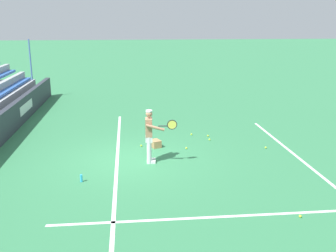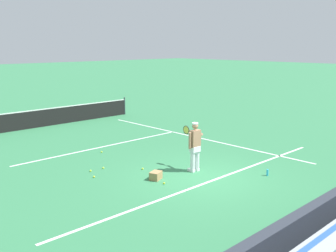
% 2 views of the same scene
% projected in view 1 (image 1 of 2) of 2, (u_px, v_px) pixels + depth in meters
% --- Properties ---
extents(ground_plane, '(160.00, 160.00, 0.00)m').
position_uv_depth(ground_plane, '(132.00, 160.00, 12.89)').
color(ground_plane, '#337A4C').
extents(court_baseline_white, '(12.00, 0.10, 0.01)m').
position_uv_depth(court_baseline_white, '(117.00, 160.00, 12.84)').
color(court_baseline_white, white).
rests_on(court_baseline_white, ground).
extents(court_sideline_white, '(0.10, 12.00, 0.01)m').
position_uv_depth(court_sideline_white, '(304.00, 213.00, 9.34)').
color(court_sideline_white, white).
rests_on(court_sideline_white, ground).
extents(court_service_line_white, '(8.22, 0.10, 0.01)m').
position_uv_depth(court_service_line_white, '(293.00, 154.00, 13.44)').
color(court_service_line_white, white).
rests_on(court_service_line_white, ground).
extents(tennis_player, '(0.61, 0.98, 1.71)m').
position_uv_depth(tennis_player, '(150.00, 136.00, 12.42)').
color(tennis_player, silver).
rests_on(tennis_player, ground).
extents(ball_box_cardboard, '(0.48, 0.43, 0.26)m').
position_uv_depth(ball_box_cardboard, '(156.00, 144.00, 14.13)').
color(ball_box_cardboard, '#A87F51').
rests_on(ball_box_cardboard, ground).
extents(tennis_ball_toward_net, '(0.07, 0.07, 0.07)m').
position_uv_depth(tennis_ball_toward_net, '(210.00, 139.00, 14.93)').
color(tennis_ball_toward_net, '#CCE533').
rests_on(tennis_ball_toward_net, ground).
extents(tennis_ball_by_box, '(0.07, 0.07, 0.07)m').
position_uv_depth(tennis_ball_by_box, '(191.00, 134.00, 15.61)').
color(tennis_ball_by_box, '#CCE533').
rests_on(tennis_ball_by_box, ground).
extents(tennis_ball_stray_back, '(0.07, 0.07, 0.07)m').
position_uv_depth(tennis_ball_stray_back, '(208.00, 136.00, 15.42)').
color(tennis_ball_stray_back, '#CCE533').
rests_on(tennis_ball_stray_back, ground).
extents(tennis_ball_far_left, '(0.07, 0.07, 0.07)m').
position_uv_depth(tennis_ball_far_left, '(300.00, 216.00, 9.10)').
color(tennis_ball_far_left, '#CCE533').
rests_on(tennis_ball_far_left, ground).
extents(tennis_ball_on_baseline, '(0.07, 0.07, 0.07)m').
position_uv_depth(tennis_ball_on_baseline, '(186.00, 148.00, 13.93)').
color(tennis_ball_on_baseline, '#CCE533').
rests_on(tennis_ball_on_baseline, ground).
extents(tennis_ball_near_player, '(0.07, 0.07, 0.07)m').
position_uv_depth(tennis_ball_near_player, '(266.00, 148.00, 13.99)').
color(tennis_ball_near_player, '#CCE533').
rests_on(tennis_ball_near_player, ground).
extents(tennis_ball_midcourt, '(0.07, 0.07, 0.07)m').
position_uv_depth(tennis_ball_midcourt, '(141.00, 146.00, 14.21)').
color(tennis_ball_midcourt, '#CCE533').
rests_on(tennis_ball_midcourt, ground).
extents(water_bottle, '(0.07, 0.07, 0.22)m').
position_uv_depth(water_bottle, '(81.00, 178.00, 11.09)').
color(water_bottle, '#33B2E5').
rests_on(water_bottle, ground).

